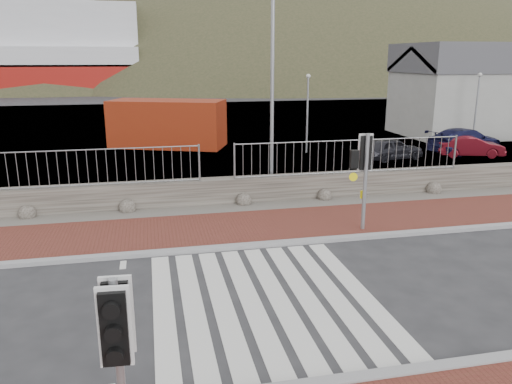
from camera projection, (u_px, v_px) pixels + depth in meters
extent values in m
plane|color=#28282B|center=(264.00, 300.00, 10.54)|extent=(220.00, 220.00, 0.00)
cube|color=brown|center=(230.00, 229.00, 14.77)|extent=(40.00, 3.00, 0.08)
cube|color=gray|center=(239.00, 247.00, 13.36)|extent=(40.00, 0.25, 0.12)
cube|color=silver|center=(164.00, 310.00, 10.11)|extent=(0.42, 5.60, 0.01)
cube|color=silver|center=(193.00, 307.00, 10.23)|extent=(0.42, 5.60, 0.01)
cube|color=silver|center=(222.00, 304.00, 10.35)|extent=(0.42, 5.60, 0.01)
cube|color=silver|center=(251.00, 301.00, 10.48)|extent=(0.42, 5.60, 0.01)
cube|color=silver|center=(278.00, 298.00, 10.60)|extent=(0.42, 5.60, 0.01)
cube|color=silver|center=(305.00, 295.00, 10.72)|extent=(0.42, 5.60, 0.01)
cube|color=silver|center=(332.00, 293.00, 10.84)|extent=(0.42, 5.60, 0.01)
cube|color=silver|center=(357.00, 290.00, 10.96)|extent=(0.42, 5.60, 0.01)
cube|color=#59544C|center=(221.00, 210.00, 16.66)|extent=(40.00, 1.50, 0.06)
cube|color=#423C36|center=(217.00, 191.00, 17.31)|extent=(40.00, 0.60, 0.90)
cylinder|color=gray|center=(66.00, 151.00, 15.76)|extent=(8.40, 0.04, 0.04)
cylinder|color=gray|center=(199.00, 163.00, 16.77)|extent=(0.07, 0.07, 1.20)
cylinder|color=gray|center=(351.00, 140.00, 17.71)|extent=(8.40, 0.04, 0.04)
cylinder|color=gray|center=(234.00, 162.00, 17.01)|extent=(0.07, 0.07, 1.20)
cylinder|color=gray|center=(455.00, 152.00, 18.72)|extent=(0.07, 0.07, 1.20)
cube|color=#4C4C4F|center=(179.00, 126.00, 36.86)|extent=(120.00, 40.00, 0.50)
cube|color=#3F4C54|center=(163.00, 94.00, 69.89)|extent=(220.00, 50.00, 0.05)
cube|color=silver|center=(26.00, 27.00, 68.60)|extent=(30.00, 12.00, 6.00)
cube|color=#9E9E99|center=(492.00, 103.00, 32.85)|extent=(12.00, 6.00, 4.00)
cube|color=#4C4C51|center=(497.00, 58.00, 32.09)|extent=(12.20, 6.20, 1.80)
ellipsoid|color=#30341F|center=(85.00, 192.00, 95.67)|extent=(106.40, 68.40, 76.00)
ellipsoid|color=#30341F|center=(308.00, 207.00, 106.37)|extent=(140.00, 90.00, 100.00)
ellipsoid|color=#30341F|center=(496.00, 170.00, 113.93)|extent=(112.00, 72.00, 80.00)
cylinder|color=gray|center=(121.00, 381.00, 5.82)|extent=(0.10, 0.10, 2.60)
cube|color=black|center=(116.00, 321.00, 5.62)|extent=(0.38, 0.25, 0.97)
sphere|color=#0CE53F|center=(118.00, 343.00, 5.69)|extent=(0.14, 0.14, 0.14)
cylinder|color=gray|center=(365.00, 184.00, 14.32)|extent=(0.11, 0.11, 2.89)
cube|color=yellow|center=(364.00, 196.00, 14.41)|extent=(0.15, 0.10, 0.23)
cube|color=black|center=(367.00, 153.00, 14.09)|extent=(0.43, 0.28, 1.08)
sphere|color=#0CE53F|center=(366.00, 164.00, 14.17)|extent=(0.15, 0.15, 0.15)
cube|color=black|center=(354.00, 159.00, 14.09)|extent=(0.24, 0.19, 0.52)
cylinder|color=gray|center=(272.00, 92.00, 17.63)|extent=(0.13, 0.13, 7.55)
cube|color=maroon|center=(168.00, 124.00, 28.28)|extent=(6.82, 4.70, 2.62)
imported|color=black|center=(392.00, 149.00, 24.80)|extent=(3.36, 1.85, 1.08)
imported|color=#590C16|center=(470.00, 146.00, 25.52)|extent=(3.46, 1.93, 1.08)
imported|color=#121339|center=(465.00, 141.00, 26.57)|extent=(4.86, 3.09, 1.31)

